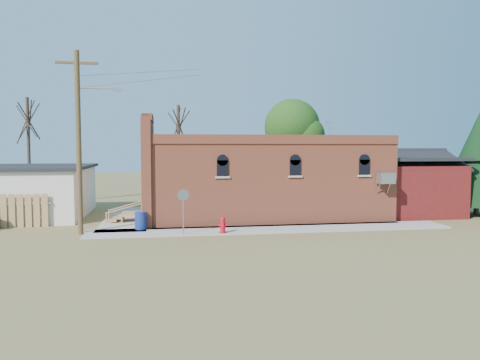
{
  "coord_description": "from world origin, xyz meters",
  "views": [
    {
      "loc": [
        -4.02,
        -22.74,
        4.31
      ],
      "look_at": [
        0.31,
        4.24,
        2.4
      ],
      "focal_mm": 35.0,
      "sensor_mm": 36.0,
      "label": 1
    }
  ],
  "objects": [
    {
      "name": "tree_leafy",
      "position": [
        6.0,
        13.5,
        5.93
      ],
      "size": [
        4.4,
        4.4,
        8.15
      ],
      "color": "#483329",
      "rests_on": "ground"
    },
    {
      "name": "tree_bare_far",
      "position": [
        -14.0,
        14.0,
        6.36
      ],
      "size": [
        2.8,
        2.8,
        8.16
      ],
      "color": "#483329",
      "rests_on": "ground"
    },
    {
      "name": "evergreen_tree",
      "position": [
        15.5,
        4.0,
        3.71
      ],
      "size": [
        3.6,
        3.6,
        6.5
      ],
      "color": "#483329",
      "rests_on": "ground"
    },
    {
      "name": "fire_hydrant",
      "position": [
        -1.23,
        -0.0,
        0.49
      ],
      "size": [
        0.48,
        0.46,
        0.82
      ],
      "rotation": [
        0.0,
        0.0,
        -0.27
      ],
      "color": "red",
      "rests_on": "sidewalk_south"
    },
    {
      "name": "stop_sign",
      "position": [
        -3.17,
        0.0,
        1.79
      ],
      "size": [
        0.59,
        0.21,
        2.22
      ],
      "rotation": [
        0.0,
        0.0,
        -0.15
      ],
      "color": "gray",
      "rests_on": "sidewalk_south"
    },
    {
      "name": "sidewalk_south",
      "position": [
        1.5,
        0.9,
        0.04
      ],
      "size": [
        19.0,
        2.2,
        0.08
      ],
      "primitive_type": "cube",
      "color": "#9E9991",
      "rests_on": "ground"
    },
    {
      "name": "trash_barrel",
      "position": [
        -5.3,
        1.7,
        0.53
      ],
      "size": [
        0.67,
        0.67,
        0.9
      ],
      "primitive_type": "cylinder",
      "rotation": [
        0.0,
        0.0,
        0.16
      ],
      "color": "navy",
      "rests_on": "sidewalk_west"
    },
    {
      "name": "red_shed",
      "position": [
        11.5,
        5.5,
        2.27
      ],
      "size": [
        5.4,
        6.4,
        4.3
      ],
      "color": "#51180D",
      "rests_on": "ground"
    },
    {
      "name": "tree_bare_near",
      "position": [
        -3.0,
        13.0,
        5.96
      ],
      "size": [
        2.8,
        2.8,
        7.65
      ],
      "color": "#483329",
      "rests_on": "ground"
    },
    {
      "name": "sidewalk_west",
      "position": [
        -6.3,
        6.0,
        0.04
      ],
      "size": [
        2.6,
        10.0,
        0.08
      ],
      "primitive_type": "cube",
      "color": "#9E9991",
      "rests_on": "ground"
    },
    {
      "name": "ground",
      "position": [
        0.0,
        0.0,
        0.0
      ],
      "size": [
        120.0,
        120.0,
        0.0
      ],
      "primitive_type": "plane",
      "color": "brown",
      "rests_on": "ground"
    },
    {
      "name": "utility_pole",
      "position": [
        -8.14,
        1.2,
        4.77
      ],
      "size": [
        3.12,
        0.26,
        9.0
      ],
      "color": "brown",
      "rests_on": "ground"
    },
    {
      "name": "wood_fence",
      "position": [
        -12.8,
        3.8,
        0.9
      ],
      "size": [
        5.2,
        0.1,
        1.8
      ],
      "primitive_type": null,
      "color": "#A98B4C",
      "rests_on": "ground"
    },
    {
      "name": "brick_bar",
      "position": [
        1.64,
        5.49,
        2.34
      ],
      "size": [
        16.4,
        7.97,
        6.3
      ],
      "color": "#CD5E3E",
      "rests_on": "ground"
    }
  ]
}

